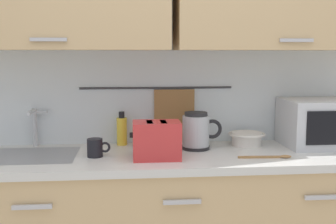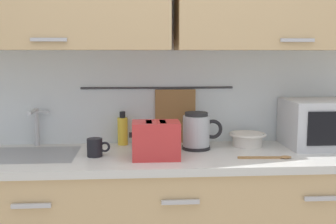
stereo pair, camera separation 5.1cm
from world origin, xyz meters
name	(u,v)px [view 2 (the right image)]	position (x,y,z in m)	size (l,w,h in m)	color
back_wall_assembly	(171,37)	(0.00, 0.53, 1.52)	(3.70, 0.41, 2.50)	silver
sink_faucet	(36,122)	(-0.78, 0.53, 1.04)	(0.09, 0.17, 0.22)	#B2B5BA
microwave	(326,123)	(0.88, 0.41, 1.04)	(0.46, 0.35, 0.27)	silver
electric_kettle	(197,131)	(0.13, 0.39, 1.00)	(0.23, 0.16, 0.21)	black
dish_soap_bottle	(123,130)	(-0.29, 0.54, 0.99)	(0.06, 0.06, 0.20)	yellow
mug_near_sink	(95,147)	(-0.42, 0.26, 0.95)	(0.12, 0.08, 0.09)	black
mixing_bowl	(247,138)	(0.44, 0.45, 0.94)	(0.21, 0.21, 0.08)	silver
toaster	(156,140)	(-0.11, 0.20, 1.00)	(0.26, 0.17, 0.19)	red
mug_by_kettle	(146,139)	(-0.15, 0.45, 0.95)	(0.12, 0.08, 0.09)	red
wooden_spoon	(271,157)	(0.48, 0.15, 0.91)	(0.28, 0.05, 0.01)	#9E7042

